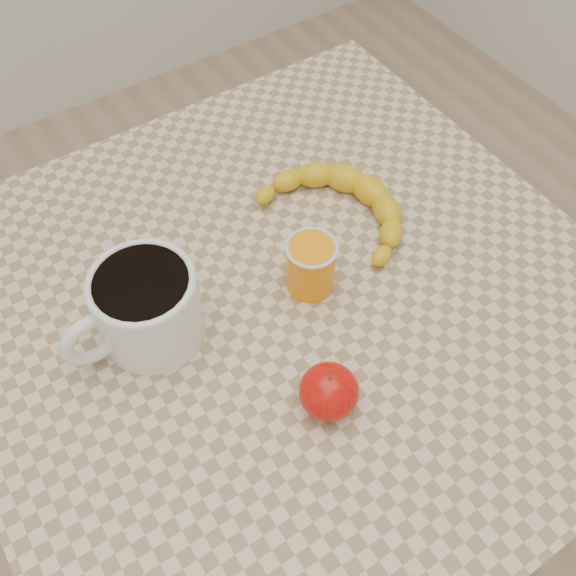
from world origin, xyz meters
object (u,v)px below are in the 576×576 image
coffee_mug (145,306)px  orange_juice_glass (311,265)px  apple (329,391)px  table (288,333)px  banana (341,207)px

coffee_mug → orange_juice_glass: 0.21m
orange_juice_glass → apple: (-0.08, -0.15, -0.01)m
table → coffee_mug: (-0.17, 0.05, 0.14)m
coffee_mug → orange_juice_glass: size_ratio=2.31×
coffee_mug → banana: coffee_mug is taller
apple → banana: size_ratio=0.25×
coffee_mug → banana: (0.30, 0.03, -0.04)m
table → coffee_mug: bearing=164.3°
apple → banana: apple is taller
coffee_mug → apple: bearing=-57.7°
table → banana: size_ratio=2.87×
table → orange_juice_glass: orange_juice_glass is taller
coffee_mug → banana: size_ratio=0.63×
table → coffee_mug: 0.22m
coffee_mug → apple: 0.23m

